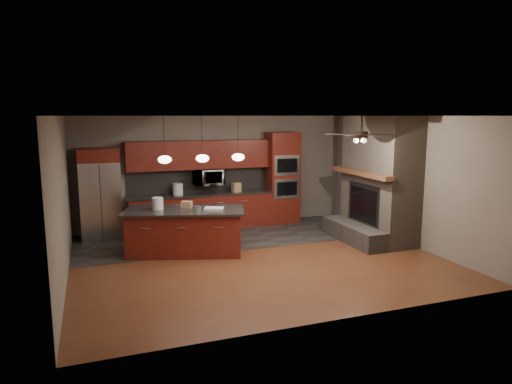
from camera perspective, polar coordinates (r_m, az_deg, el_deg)
name	(u,v)px	position (r m, az deg, el deg)	size (l,w,h in m)	color
ground	(257,258)	(9.18, 0.08, -8.25)	(7.00, 7.00, 0.00)	brown
ceiling	(257,116)	(8.74, 0.09, 9.51)	(7.00, 6.00, 0.02)	white
back_wall	(216,171)	(11.69, -4.97, 2.59)	(7.00, 0.02, 2.80)	#736B5C
right_wall	(406,180)	(10.56, 18.22, 1.41)	(0.02, 6.00, 2.80)	#736B5C
left_wall	(62,200)	(8.34, -23.12, -0.93)	(0.02, 6.00, 2.80)	#736B5C
slate_tile_patch	(231,236)	(10.82, -3.20, -5.48)	(7.00, 2.40, 0.01)	#2F2D2A
fireplace_column	(377,183)	(10.62, 14.90, 1.05)	(1.30, 2.10, 2.80)	brown
back_cabinetry	(201,193)	(11.40, -6.91, -0.18)	(3.59, 0.64, 2.20)	maroon
oven_tower	(282,178)	(11.98, 3.31, 1.78)	(0.80, 0.63, 2.38)	maroon
microwave	(208,177)	(11.39, -5.97, 1.89)	(0.73, 0.41, 0.50)	silver
refrigerator	(100,194)	(10.97, -18.89, -0.24)	(0.89, 0.75, 2.08)	silver
kitchen_island	(185,231)	(9.49, -8.85, -4.85)	(2.63, 1.77, 0.92)	maroon
white_bucket	(158,203)	(9.46, -12.20, -1.41)	(0.23, 0.23, 0.24)	silver
paint_can	(197,209)	(9.15, -7.44, -2.07)	(0.17, 0.17, 0.11)	#A6A6AB
paint_tray	(214,208)	(9.32, -5.28, -2.06)	(0.37, 0.26, 0.04)	silver
cardboard_box	(187,204)	(9.54, -8.67, -1.55)	(0.21, 0.15, 0.14)	#956E4D
counter_bucket	(178,189)	(11.22, -9.75, 0.36)	(0.25, 0.25, 0.28)	silver
counter_box	(236,187)	(11.52, -2.48, 0.59)	(0.21, 0.16, 0.23)	tan
pendant_left	(165,159)	(9.05, -11.35, 4.03)	(0.26, 0.26, 0.92)	black
pendant_center	(202,158)	(9.19, -6.71, 4.23)	(0.26, 0.26, 0.92)	black
pendant_right	(238,157)	(9.39, -2.25, 4.40)	(0.26, 0.26, 0.92)	black
ceiling_fan	(361,134)	(8.84, 13.04, 7.04)	(1.27, 1.33, 0.41)	black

